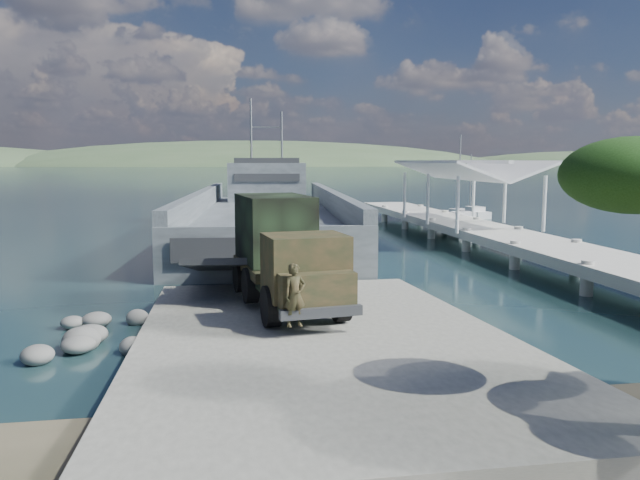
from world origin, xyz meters
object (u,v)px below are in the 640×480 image
Objects in this scene: landing_craft at (267,224)px; soldier at (295,310)px; pier at (474,219)px; sailboat_near at (459,222)px; military_truck at (284,251)px; sailboat_far at (470,214)px.

landing_craft reaches higher than soldier.
pier is 10.35m from sailboat_near.
soldier is (-1.32, -26.12, 0.42)m from landing_craft.
soldier is at bearing -114.70° from sailboat_near.
military_truck is at bearing -118.27° from sailboat_near.
military_truck is at bearing -131.63° from sailboat_far.
landing_craft is at bearing 156.30° from pier.
landing_craft reaches higher than sailboat_far.
landing_craft is at bearing -160.11° from sailboat_near.
sailboat_near is at bearing -128.45° from sailboat_far.
soldier is 44.02m from sailboat_far.
landing_craft is at bearing 79.13° from military_truck.
sailboat_near is at bearing 44.41° from soldier.
landing_craft is 23.43m from sailboat_far.
pier is 5.58× the size of military_truck.
pier reaches higher than military_truck.
pier is 26.19× the size of soldier.
soldier is (-13.79, -20.65, -0.26)m from pier.
soldier is 34.81m from sailboat_near.
sailboat_near is (16.78, 30.49, -0.94)m from soldier.
landing_craft is 26.16m from soldier.
sailboat_far reaches higher than military_truck.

